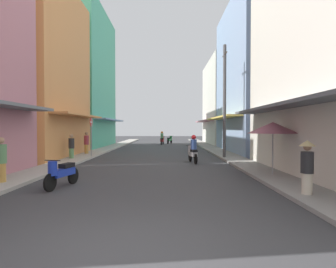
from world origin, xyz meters
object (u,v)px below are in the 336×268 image
Objects in this scene: pedestrian_midway at (307,166)px; street_sign_no_entry at (91,132)px; utility_pole at (225,101)px; vendor_umbrella at (273,128)px; motorbike_red at (162,139)px; motorbike_green at (170,140)px; pedestrian_crossing at (86,144)px; motorbike_silver at (193,150)px; pedestrian_far at (1,161)px; motorbike_blue at (61,172)px; pedestrian_foreground at (71,147)px.

street_sign_no_entry reaches higher than pedestrian_midway.
vendor_umbrella is at bearing -84.85° from utility_pole.
motorbike_red is 22.21m from vendor_umbrella.
street_sign_no_entry is at bearing 176.46° from utility_pole.
motorbike_green is 0.66× the size of street_sign_no_entry.
pedestrian_crossing is 0.23× the size of utility_pole.
motorbike_silver is at bearing 120.92° from vendor_umbrella.
pedestrian_crossing is 1.01× the size of pedestrian_far.
motorbike_red is at bearing 73.37° from street_sign_no_entry.
street_sign_no_entry reaches higher than motorbike_blue.
motorbike_blue is 0.81× the size of vendor_umbrella.
vendor_umbrella is (3.95, -23.87, 1.47)m from motorbike_green.
pedestrian_crossing is 0.63× the size of street_sign_no_entry.
pedestrian_foreground is (-6.10, -17.97, 0.29)m from motorbike_green.
vendor_umbrella reaches higher than motorbike_silver.
utility_pole is at bearing 95.15° from vendor_umbrella.
vendor_umbrella is (0.29, 3.36, 1.06)m from pedestrian_midway.
motorbike_blue is at bearing -80.54° from street_sign_no_entry.
motorbike_blue is 9.31m from street_sign_no_entry.
pedestrian_crossing is 0.76× the size of vendor_umbrella.
pedestrian_midway reaches higher than pedestrian_foreground.
motorbike_red is 0.68× the size of street_sign_no_entry.
motorbike_red is 1.00× the size of motorbike_silver.
pedestrian_crossing reaches higher than motorbike_blue.
pedestrian_midway is at bearing -82.35° from motorbike_green.
motorbike_red is 25.40m from pedestrian_midway.
motorbike_blue is 26.11m from motorbike_green.
street_sign_no_entry is at bearing 142.21° from vendor_umbrella.
utility_pole is at bearing -14.43° from pedestrian_crossing.
street_sign_no_entry is (-9.18, 7.12, -0.25)m from vendor_umbrella.
motorbike_blue is 11.55m from utility_pole.
vendor_umbrella is (7.66, 1.98, 1.47)m from motorbike_blue.
pedestrian_crossing is at bearing 165.57° from utility_pole.
street_sign_no_entry is at bearing 54.60° from pedestrian_foreground.
pedestrian_far is (-5.90, -25.49, 0.32)m from motorbike_green.
pedestrian_foreground reaches higher than motorbike_red.
pedestrian_midway is 15.76m from pedestrian_crossing.
street_sign_no_entry is at bearing 99.46° from motorbike_blue.
pedestrian_midway is 13.45m from pedestrian_foreground.
pedestrian_far is at bearing 170.63° from motorbike_blue.
pedestrian_midway is (7.37, -1.38, 0.41)m from motorbike_blue.
pedestrian_foreground is at bearing -175.80° from utility_pole.
pedestrian_far reaches higher than pedestrian_foreground.
pedestrian_midway is at bearing -10.30° from pedestrian_far.
motorbike_red is 0.82× the size of vendor_umbrella.
utility_pole is at bearing 42.24° from motorbike_silver.
motorbike_silver is 1.09× the size of pedestrian_far.
pedestrian_crossing is 10.17m from utility_pole.
utility_pole reaches higher than pedestrian_crossing.
motorbike_silver is at bearing -31.15° from pedestrian_crossing.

